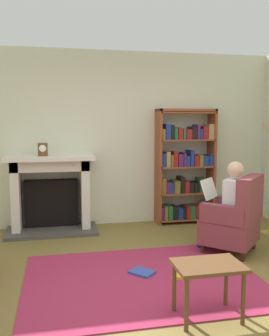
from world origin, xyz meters
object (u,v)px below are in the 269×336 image
side_table (208,272)px  mantel_clock (43,149)px  fireplace (51,191)px  armchair_reading (235,219)px  seated_reader (226,202)px  bookshelf (185,168)px

side_table → mantel_clock: bearing=116.9°
fireplace → armchair_reading: (2.24, -1.43, -0.17)m
fireplace → seated_reader: seated_reader is taller
fireplace → armchair_reading: 2.66m
fireplace → side_table: size_ratio=2.34×
mantel_clock → seated_reader: (2.25, -1.25, -0.60)m
bookshelf → armchair_reading: size_ratio=1.87×
mantel_clock → armchair_reading: size_ratio=0.19×
mantel_clock → armchair_reading: (2.33, -1.33, -0.80)m
fireplace → mantel_clock: 0.64m
armchair_reading → seated_reader: bearing=-90.0°
bookshelf → seated_reader: bearing=-87.8°
side_table → fireplace: bearing=114.4°
fireplace → seated_reader: bearing=-32.0°
armchair_reading → seated_reader: size_ratio=0.85×
bookshelf → armchair_reading: 1.54m
mantel_clock → side_table: size_ratio=0.33×
bookshelf → side_table: bookshelf is taller
side_table → bookshelf: bearing=74.2°
bookshelf → side_table: bearing=-105.8°
bookshelf → armchair_reading: (0.14, -1.46, -0.47)m
seated_reader → side_table: size_ratio=2.04×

